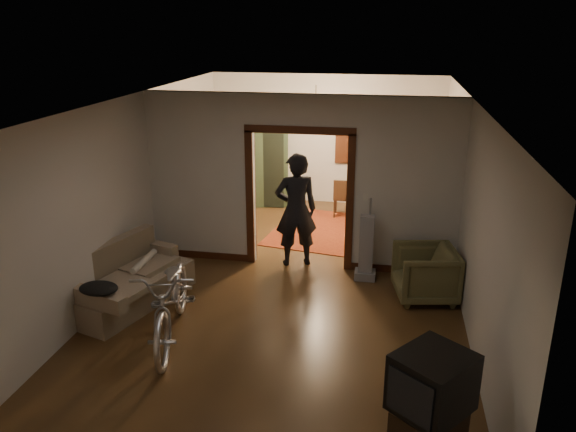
% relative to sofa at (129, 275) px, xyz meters
% --- Properties ---
extents(floor, '(5.00, 8.50, 0.01)m').
position_rel_sofa_xyz_m(floor, '(2.15, 1.06, -0.44)').
color(floor, '#392412').
rests_on(floor, ground).
extents(ceiling, '(5.00, 8.50, 0.01)m').
position_rel_sofa_xyz_m(ceiling, '(2.15, 1.06, 2.36)').
color(ceiling, white).
rests_on(ceiling, floor).
extents(wall_back, '(5.00, 0.02, 2.80)m').
position_rel_sofa_xyz_m(wall_back, '(2.15, 5.31, 0.96)').
color(wall_back, beige).
rests_on(wall_back, floor).
extents(wall_left, '(0.02, 8.50, 2.80)m').
position_rel_sofa_xyz_m(wall_left, '(-0.35, 1.06, 0.96)').
color(wall_left, beige).
rests_on(wall_left, floor).
extents(wall_right, '(0.02, 8.50, 2.80)m').
position_rel_sofa_xyz_m(wall_right, '(4.65, 1.06, 0.96)').
color(wall_right, beige).
rests_on(wall_right, floor).
extents(partition_wall, '(5.00, 0.14, 2.80)m').
position_rel_sofa_xyz_m(partition_wall, '(2.15, 1.81, 0.96)').
color(partition_wall, beige).
rests_on(partition_wall, floor).
extents(door_casing, '(1.74, 0.20, 2.32)m').
position_rel_sofa_xyz_m(door_casing, '(2.15, 1.81, 0.66)').
color(door_casing, '#391A0D').
rests_on(door_casing, floor).
extents(far_window, '(0.98, 0.06, 1.28)m').
position_rel_sofa_xyz_m(far_window, '(2.85, 5.27, 1.11)').
color(far_window, black).
rests_on(far_window, wall_back).
extents(chandelier, '(0.24, 0.24, 0.24)m').
position_rel_sofa_xyz_m(chandelier, '(2.15, 3.56, 1.91)').
color(chandelier, '#FFE0A5').
rests_on(chandelier, ceiling).
extents(light_switch, '(0.08, 0.01, 0.12)m').
position_rel_sofa_xyz_m(light_switch, '(3.20, 1.73, 0.81)').
color(light_switch, silver).
rests_on(light_switch, partition_wall).
extents(sofa, '(1.39, 2.07, 0.87)m').
position_rel_sofa_xyz_m(sofa, '(0.00, 0.00, 0.00)').
color(sofa, '#796B51').
rests_on(sofa, floor).
extents(rolled_paper, '(0.09, 0.74, 0.09)m').
position_rel_sofa_xyz_m(rolled_paper, '(0.10, 0.30, 0.09)').
color(rolled_paper, beige).
rests_on(rolled_paper, sofa).
extents(jacket, '(0.49, 0.37, 0.14)m').
position_rel_sofa_xyz_m(jacket, '(0.05, -0.91, 0.24)').
color(jacket, black).
rests_on(jacket, sofa).
extents(bicycle, '(1.15, 2.19, 1.09)m').
position_rel_sofa_xyz_m(bicycle, '(0.96, -0.77, 0.11)').
color(bicycle, silver).
rests_on(bicycle, floor).
extents(armchair, '(1.00, 0.98, 0.78)m').
position_rel_sofa_xyz_m(armchair, '(4.13, 0.92, -0.05)').
color(armchair, brown).
rests_on(armchair, floor).
extents(crt_tv, '(0.84, 0.85, 0.55)m').
position_rel_sofa_xyz_m(crt_tv, '(4.02, -2.35, 0.39)').
color(crt_tv, black).
rests_on(crt_tv, tv_stand).
extents(vacuum, '(0.35, 0.29, 1.06)m').
position_rel_sofa_xyz_m(vacuum, '(3.26, 1.42, 0.09)').
color(vacuum, gray).
rests_on(vacuum, floor).
extents(person, '(0.80, 0.65, 1.88)m').
position_rel_sofa_xyz_m(person, '(2.09, 1.80, 0.51)').
color(person, black).
rests_on(person, floor).
extents(oriental_rug, '(2.08, 2.53, 0.02)m').
position_rel_sofa_xyz_m(oriental_rug, '(2.31, 3.44, -0.43)').
color(oriental_rug, maroon).
rests_on(oriental_rug, floor).
extents(locker, '(0.98, 0.71, 1.77)m').
position_rel_sofa_xyz_m(locker, '(0.92, 4.88, 0.45)').
color(locker, '#283922').
rests_on(locker, floor).
extents(globe, '(0.29, 0.29, 0.29)m').
position_rel_sofa_xyz_m(globe, '(0.92, 4.88, 1.50)').
color(globe, '#1E5972').
rests_on(globe, locker).
extents(desk, '(0.99, 0.74, 0.65)m').
position_rel_sofa_xyz_m(desk, '(3.28, 4.70, -0.11)').
color(desk, black).
rests_on(desk, floor).
extents(desk_chair, '(0.38, 0.38, 0.81)m').
position_rel_sofa_xyz_m(desk_chair, '(2.64, 4.36, -0.03)').
color(desk_chair, black).
rests_on(desk_chair, floor).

